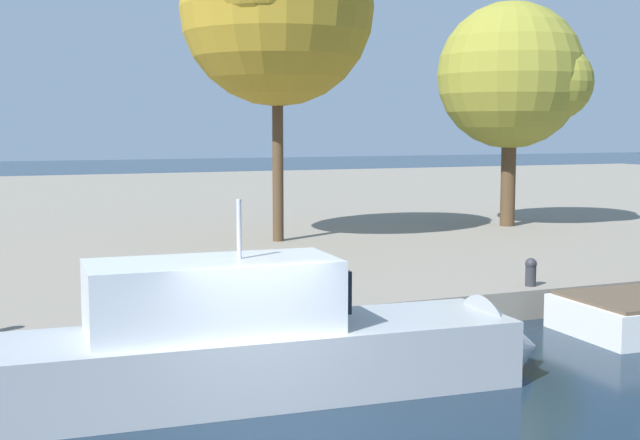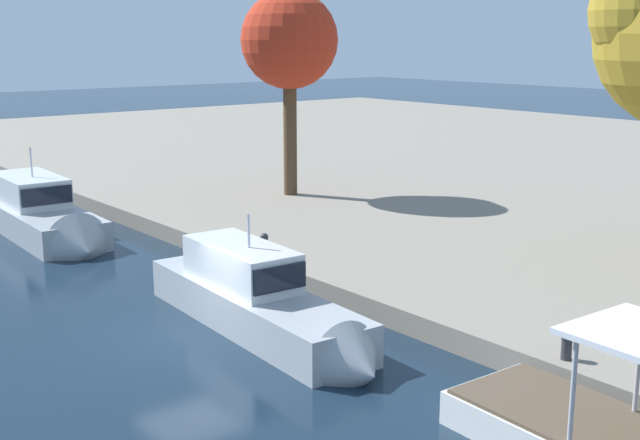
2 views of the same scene
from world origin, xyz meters
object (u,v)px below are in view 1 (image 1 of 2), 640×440
Objects in this scene: tree_0 at (511,79)px; tree_2 at (277,6)px; mooring_bollard_1 at (531,271)px; motor_yacht_1 at (280,354)px.

tree_2 reaches higher than tree_0.
mooring_bollard_1 is 14.04m from tree_0.
mooring_bollard_1 is at bearing -74.10° from tree_2.
motor_yacht_1 is 14.88× the size of mooring_bollard_1.
tree_2 reaches higher than mooring_bollard_1.
motor_yacht_1 is at bearing -135.56° from tree_0.
tree_0 is at bearing 5.80° from tree_2.
tree_2 is (-9.86, -1.00, 2.07)m from tree_0.
tree_0 is (14.71, 14.43, 5.65)m from motor_yacht_1.
motor_yacht_1 reaches higher than mooring_bollard_1.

